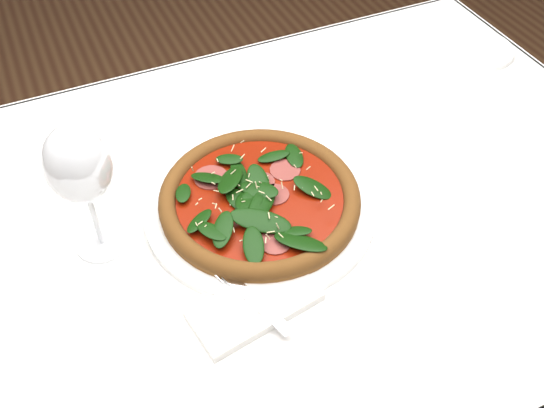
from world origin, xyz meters
name	(u,v)px	position (x,y,z in m)	size (l,w,h in m)	color
dining_table	(272,250)	(0.00, 0.00, 0.65)	(1.21, 0.81, 0.75)	white
plate	(260,205)	(-0.02, 0.00, 0.76)	(0.33, 0.33, 0.01)	white
pizza	(260,196)	(-0.02, 0.00, 0.78)	(0.35, 0.35, 0.04)	brown
wine_glass	(79,168)	(-0.24, 0.03, 0.89)	(0.08, 0.08, 0.20)	white
napkin	(255,305)	(-0.09, -0.15, 0.76)	(0.16, 0.08, 0.01)	white
fork	(240,288)	(-0.10, -0.12, 0.76)	(0.07, 0.15, 0.00)	silver
saucer_far	(478,49)	(0.52, 0.20, 0.76)	(0.13, 0.13, 0.01)	white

